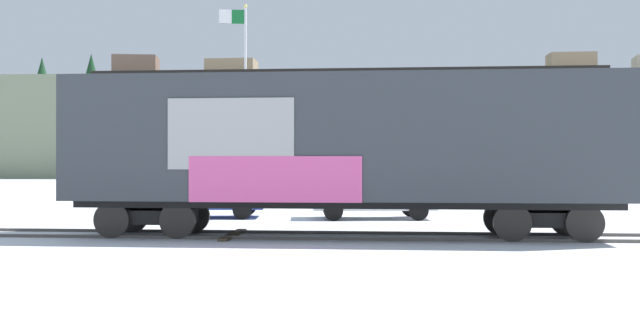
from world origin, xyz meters
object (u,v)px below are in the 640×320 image
freight_car (343,142)px  parked_car_white (371,195)px  flagpole (242,83)px  parked_car_blue (200,193)px

freight_car → parked_car_white: bearing=81.7°
freight_car → flagpole: flagpole is taller
freight_car → parked_car_blue: bearing=131.0°
parked_car_blue → parked_car_white: parked_car_blue is taller
freight_car → flagpole: bearing=110.1°
flagpole → parked_car_white: (5.87, -7.92, -4.81)m
parked_car_blue → parked_car_white: (5.98, -0.13, -0.04)m
parked_car_blue → parked_car_white: 5.98m
flagpole → freight_car: bearing=-69.9°
freight_car → parked_car_blue: 7.99m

